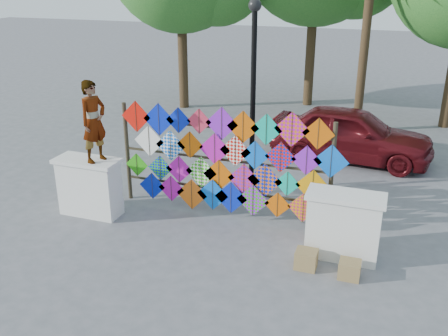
{
  "coord_description": "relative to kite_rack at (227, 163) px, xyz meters",
  "views": [
    {
      "loc": [
        3.31,
        -8.56,
        4.99
      ],
      "look_at": [
        0.1,
        0.6,
        1.15
      ],
      "focal_mm": 40.0,
      "sensor_mm": 36.0,
      "label": 1
    }
  ],
  "objects": [
    {
      "name": "ground",
      "position": [
        -0.12,
        -0.72,
        -1.22
      ],
      "size": [
        80.0,
        80.0,
        0.0
      ],
      "primitive_type": "plane",
      "color": "slate",
      "rests_on": "ground"
    },
    {
      "name": "lamppost",
      "position": [
        0.18,
        1.28,
        1.47
      ],
      "size": [
        0.28,
        0.28,
        4.46
      ],
      "color": "black",
      "rests_on": "ground"
    },
    {
      "name": "cardboard_box_far",
      "position": [
        2.81,
        -1.57,
        -1.07
      ],
      "size": [
        0.37,
        0.34,
        0.31
      ],
      "primitive_type": "cube",
      "color": "olive",
      "rests_on": "ground"
    },
    {
      "name": "parapet_right",
      "position": [
        2.58,
        -0.92,
        -0.57
      ],
      "size": [
        1.4,
        0.65,
        1.28
      ],
      "color": "white",
      "rests_on": "ground"
    },
    {
      "name": "vendor_woman",
      "position": [
        -2.55,
        -0.92,
        0.91
      ],
      "size": [
        0.55,
        0.7,
        1.7
      ],
      "primitive_type": "imported",
      "rotation": [
        0.0,
        0.0,
        1.31
      ],
      "color": "#99999E",
      "rests_on": "parapet_left"
    },
    {
      "name": "parapet_left",
      "position": [
        -2.82,
        -0.92,
        -0.57
      ],
      "size": [
        1.4,
        0.65,
        1.28
      ],
      "color": "white",
      "rests_on": "ground"
    },
    {
      "name": "sedan",
      "position": [
        2.15,
        4.45,
        -0.47
      ],
      "size": [
        4.56,
        2.15,
        1.51
      ],
      "primitive_type": "imported",
      "rotation": [
        0.0,
        0.0,
        1.49
      ],
      "color": "#560E14",
      "rests_on": "ground"
    },
    {
      "name": "kite_rack",
      "position": [
        0.0,
        0.0,
        0.0
      ],
      "size": [
        4.97,
        0.24,
        2.45
      ],
      "color": "#322A1C",
      "rests_on": "ground"
    },
    {
      "name": "cardboard_box_near",
      "position": [
        2.04,
        -1.51,
        -1.05
      ],
      "size": [
        0.38,
        0.34,
        0.34
      ],
      "primitive_type": "cube",
      "color": "olive",
      "rests_on": "ground"
    }
  ]
}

